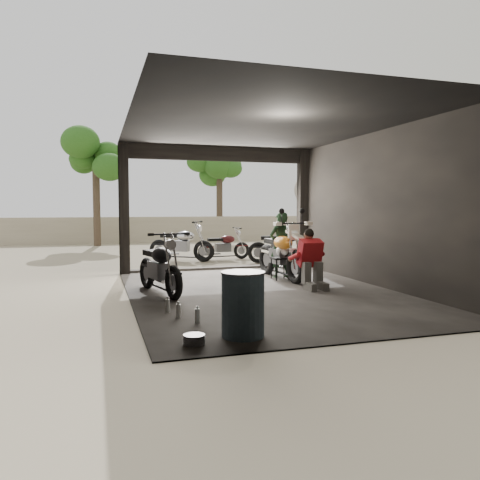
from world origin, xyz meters
TOP-DOWN VIEW (x-y plane):
  - ground at (0.00, 0.00)m, footprint 80.00×80.00m
  - garage at (0.00, 0.55)m, footprint 7.00×7.13m
  - boundary_wall at (0.00, 14.00)m, footprint 18.00×0.30m
  - tree_left at (-3.00, 12.50)m, footprint 2.20×2.20m
  - tree_right at (2.80, 14.00)m, footprint 2.20×2.20m
  - main_bike at (0.97, 1.50)m, footprint 0.95×2.06m
  - left_bike at (-1.91, 0.45)m, footprint 1.12×1.89m
  - outside_bike_a at (-0.57, 5.73)m, footprint 1.94×1.60m
  - outside_bike_b at (0.80, 5.75)m, footprint 1.55×0.77m
  - outside_bike_c at (2.17, 4.30)m, footprint 1.90×1.27m
  - rider at (1.04, 1.66)m, footprint 0.61×0.45m
  - mechanic at (1.09, 0.09)m, footprint 0.63×0.83m
  - stool at (0.92, 1.37)m, footprint 0.38×0.38m
  - helmet at (0.97, 1.36)m, footprint 0.34×0.35m
  - oil_drum at (-1.29, -2.85)m, footprint 0.61×0.61m
  - sign_post at (2.79, 3.91)m, footprint 0.86×0.08m

SIDE VIEW (x-z plane):
  - ground at x=0.00m, z-range 0.00..0.00m
  - oil_drum at x=-1.29m, z-range 0.00..0.83m
  - stool at x=0.92m, z-range 0.19..0.71m
  - outside_bike_b at x=0.80m, z-range 0.00..1.01m
  - mechanic at x=1.09m, z-range 0.00..1.17m
  - outside_bike_c at x=2.17m, z-range 0.00..1.19m
  - left_bike at x=-1.91m, z-range 0.00..1.19m
  - boundary_wall at x=0.00m, z-range 0.00..1.20m
  - outside_bike_a at x=-0.57m, z-range 0.00..1.23m
  - helmet at x=0.97m, z-range 0.52..0.80m
  - main_bike at x=0.97m, z-range 0.00..1.35m
  - rider at x=1.04m, z-range 0.00..1.54m
  - garage at x=0.00m, z-range -0.32..2.88m
  - sign_post at x=2.79m, z-range 0.47..3.04m
  - tree_right at x=2.80m, z-range 1.06..6.06m
  - tree_left at x=-3.00m, z-range 1.19..6.79m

